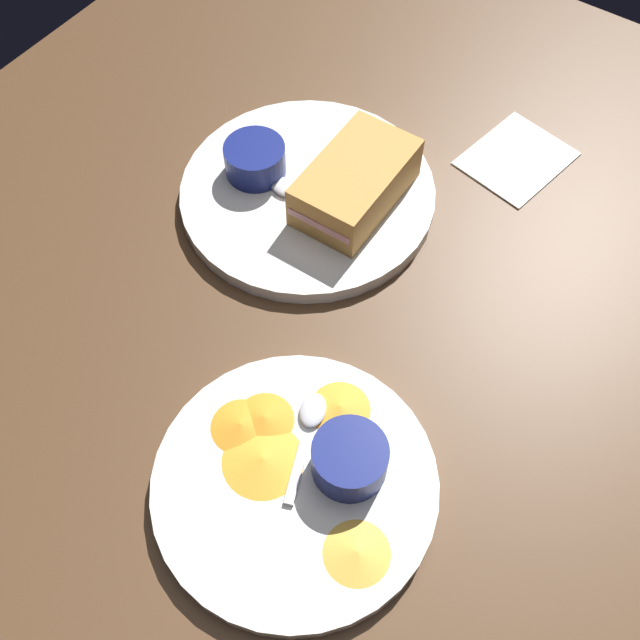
% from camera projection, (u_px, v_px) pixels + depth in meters
% --- Properties ---
extents(ground_plane, '(1.10, 1.10, 0.03)m').
position_uv_depth(ground_plane, '(376.00, 331.00, 0.71)').
color(ground_plane, '#4C331E').
extents(plate_sandwich_main, '(0.26, 0.26, 0.02)m').
position_uv_depth(plate_sandwich_main, '(308.00, 194.00, 0.77)').
color(plate_sandwich_main, silver).
rests_on(plate_sandwich_main, ground_plane).
extents(sandwich_half_near, '(0.13, 0.08, 0.05)m').
position_uv_depth(sandwich_half_near, '(356.00, 182.00, 0.74)').
color(sandwich_half_near, '#C68C42').
rests_on(sandwich_half_near, plate_sandwich_main).
extents(ramekin_dark_sauce, '(0.06, 0.06, 0.03)m').
position_uv_depth(ramekin_dark_sauce, '(255.00, 159.00, 0.76)').
color(ramekin_dark_sauce, navy).
rests_on(ramekin_dark_sauce, plate_sandwich_main).
extents(spoon_by_dark_ramekin, '(0.03, 0.10, 0.01)m').
position_uv_depth(spoon_by_dark_ramekin, '(293.00, 194.00, 0.76)').
color(spoon_by_dark_ramekin, silver).
rests_on(spoon_by_dark_ramekin, plate_sandwich_main).
extents(plate_chips_companion, '(0.23, 0.23, 0.02)m').
position_uv_depth(plate_chips_companion, '(295.00, 485.00, 0.61)').
color(plate_chips_companion, silver).
rests_on(plate_chips_companion, ground_plane).
extents(ramekin_light_gravy, '(0.06, 0.06, 0.03)m').
position_uv_depth(ramekin_light_gravy, '(350.00, 458.00, 0.59)').
color(ramekin_light_gravy, navy).
rests_on(ramekin_light_gravy, plate_chips_companion).
extents(spoon_by_gravy_ramekin, '(0.10, 0.05, 0.01)m').
position_uv_depth(spoon_by_gravy_ramekin, '(309.00, 424.00, 0.62)').
color(spoon_by_gravy_ramekin, silver).
rests_on(spoon_by_gravy_ramekin, plate_chips_companion).
extents(plantain_chip_scatter, '(0.15, 0.19, 0.01)m').
position_uv_depth(plantain_chip_scatter, '(289.00, 452.00, 0.61)').
color(plantain_chip_scatter, gold).
rests_on(plantain_chip_scatter, plate_chips_companion).
extents(paper_napkin_folded, '(0.12, 0.11, 0.00)m').
position_uv_depth(paper_napkin_folded, '(517.00, 158.00, 0.81)').
color(paper_napkin_folded, white).
rests_on(paper_napkin_folded, ground_plane).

